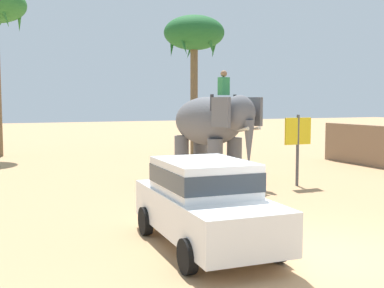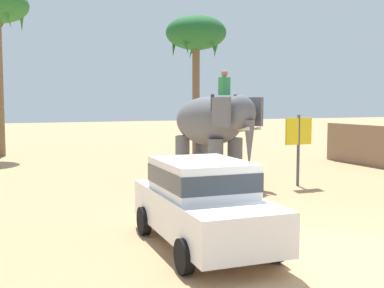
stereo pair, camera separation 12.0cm
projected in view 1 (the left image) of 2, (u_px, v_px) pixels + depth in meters
name	position (u px, v px, depth m)	size (l,w,h in m)	color
ground_plane	(321.00, 255.00, 8.96)	(120.00, 120.00, 0.00)	tan
car_sedan_foreground	(205.00, 200.00, 9.43)	(2.01, 4.17, 1.70)	white
elephant_with_mahout	(212.00, 126.00, 16.90)	(2.40, 4.02, 3.88)	slate
palm_tree_near_hut	(194.00, 36.00, 25.55)	(3.20, 3.20, 7.36)	brown
signboard_yellow	(298.00, 136.00, 16.21)	(1.00, 0.10, 2.40)	#4C4C51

